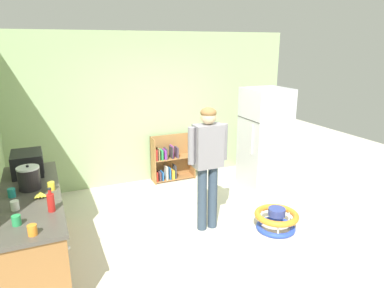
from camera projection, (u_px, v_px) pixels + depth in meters
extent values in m
plane|color=beige|center=(215.00, 235.00, 4.73)|extent=(12.00, 12.00, 0.00)
cube|color=#9CB97F|center=(158.00, 108.00, 6.41)|extent=(5.20, 0.06, 2.70)
cube|color=#976434|center=(35.00, 232.00, 3.97)|extent=(0.60, 2.11, 0.86)
cube|color=#4A463E|center=(30.00, 196.00, 3.84)|extent=(0.64, 2.15, 0.04)
sphere|color=silver|center=(68.00, 248.00, 3.43)|extent=(0.04, 0.04, 0.04)
sphere|color=silver|center=(63.00, 217.00, 4.05)|extent=(0.04, 0.04, 0.04)
sphere|color=silver|center=(59.00, 194.00, 4.67)|extent=(0.04, 0.04, 0.04)
cube|color=#B7BABF|center=(264.00, 140.00, 6.03)|extent=(0.70, 0.68, 1.78)
cylinder|color=silver|center=(252.00, 140.00, 5.71)|extent=(0.02, 0.02, 0.50)
cube|color=#333333|center=(248.00, 119.00, 5.78)|extent=(0.01, 0.67, 0.01)
cube|color=#976637|center=(153.00, 161.00, 6.39)|extent=(0.02, 0.28, 0.85)
cube|color=#976637|center=(192.00, 155.00, 6.69)|extent=(0.02, 0.28, 0.85)
cube|color=olive|center=(171.00, 156.00, 6.66)|extent=(0.80, 0.02, 0.85)
cube|color=#976637|center=(173.00, 178.00, 6.65)|extent=(0.76, 0.24, 0.02)
cube|color=#976637|center=(173.00, 158.00, 6.54)|extent=(0.76, 0.24, 0.02)
cube|color=#B2231A|center=(156.00, 176.00, 6.47)|extent=(0.03, 0.17, 0.18)
cube|color=#B72C24|center=(156.00, 155.00, 6.35)|extent=(0.03, 0.17, 0.21)
cube|color=#4B3840|center=(159.00, 176.00, 6.49)|extent=(0.03, 0.17, 0.17)
cube|color=olive|center=(158.00, 154.00, 6.37)|extent=(0.02, 0.17, 0.22)
cube|color=#235CA6|center=(162.00, 176.00, 6.51)|extent=(0.03, 0.17, 0.16)
cube|color=#2B8F49|center=(161.00, 154.00, 6.39)|extent=(0.03, 0.17, 0.18)
cube|color=beige|center=(166.00, 173.00, 6.53)|extent=(0.03, 0.17, 0.26)
cube|color=purple|center=(164.00, 154.00, 6.42)|extent=(0.03, 0.17, 0.18)
cube|color=#245DA1|center=(169.00, 173.00, 6.56)|extent=(0.02, 0.17, 0.22)
cube|color=#3F3A3A|center=(166.00, 153.00, 6.43)|extent=(0.03, 0.17, 0.20)
cube|color=orange|center=(171.00, 174.00, 6.58)|extent=(0.02, 0.17, 0.18)
cube|color=#3F3B3D|center=(171.00, 152.00, 6.46)|extent=(0.02, 0.17, 0.22)
cube|color=#3A3C46|center=(174.00, 171.00, 6.59)|extent=(0.02, 0.17, 0.26)
cube|color=#88388D|center=(172.00, 152.00, 6.47)|extent=(0.02, 0.17, 0.24)
cube|color=gold|center=(173.00, 174.00, 6.59)|extent=(0.03, 0.17, 0.17)
cube|color=#433646|center=(176.00, 152.00, 6.51)|extent=(0.03, 0.17, 0.20)
cylinder|color=#2F3E4F|center=(202.00, 199.00, 4.76)|extent=(0.13, 0.13, 0.91)
cylinder|color=#2F3E4F|center=(213.00, 197.00, 4.82)|extent=(0.13, 0.13, 0.91)
cube|color=gray|center=(208.00, 146.00, 4.58)|extent=(0.38, 0.22, 0.58)
cylinder|color=gray|center=(191.00, 146.00, 4.48)|extent=(0.09, 0.09, 0.49)
cylinder|color=gray|center=(224.00, 142.00, 4.67)|extent=(0.09, 0.09, 0.49)
sphere|color=#D4B589|center=(208.00, 117.00, 4.48)|extent=(0.20, 0.20, 0.20)
ellipsoid|color=brown|center=(208.00, 113.00, 4.46)|extent=(0.21, 0.21, 0.13)
torus|color=blue|center=(276.00, 227.00, 4.85)|extent=(0.54, 0.54, 0.07)
torus|color=orange|center=(277.00, 215.00, 4.80)|extent=(0.60, 0.60, 0.08)
cylinder|color=navy|center=(277.00, 212.00, 4.79)|extent=(0.23, 0.23, 0.10)
cylinder|color=silver|center=(289.00, 218.00, 4.91)|extent=(0.02, 0.02, 0.18)
cylinder|color=silver|center=(261.00, 217.00, 4.95)|extent=(0.02, 0.02, 0.18)
cylinder|color=silver|center=(278.00, 229.00, 4.62)|extent=(0.02, 0.02, 0.18)
cube|color=black|center=(27.00, 163.00, 4.40)|extent=(0.36, 0.48, 0.28)
cube|color=#2D2D33|center=(43.00, 162.00, 4.43)|extent=(0.01, 0.31, 0.20)
cube|color=#515156|center=(43.00, 157.00, 4.62)|extent=(0.01, 0.10, 0.20)
cylinder|color=black|center=(29.00, 179.00, 3.94)|extent=(0.24, 0.24, 0.24)
cylinder|color=silver|center=(28.00, 168.00, 3.90)|extent=(0.24, 0.24, 0.02)
sphere|color=black|center=(27.00, 166.00, 3.90)|extent=(0.03, 0.03, 0.03)
ellipsoid|color=yellow|center=(38.00, 195.00, 3.74)|extent=(0.11, 0.15, 0.04)
ellipsoid|color=gold|center=(39.00, 195.00, 3.74)|extent=(0.07, 0.16, 0.04)
ellipsoid|color=yellow|center=(41.00, 195.00, 3.75)|extent=(0.07, 0.16, 0.04)
ellipsoid|color=yellow|center=(42.00, 195.00, 3.75)|extent=(0.11, 0.15, 0.04)
cylinder|color=red|center=(51.00, 203.00, 3.42)|extent=(0.07, 0.07, 0.18)
cylinder|color=red|center=(50.00, 192.00, 3.39)|extent=(0.03, 0.03, 0.05)
cylinder|color=black|center=(49.00, 189.00, 3.38)|extent=(0.04, 0.04, 0.02)
cylinder|color=white|center=(15.00, 205.00, 3.46)|extent=(0.08, 0.08, 0.09)
cylinder|color=orange|center=(32.00, 230.00, 3.01)|extent=(0.08, 0.08, 0.09)
cylinder|color=#2A9552|center=(16.00, 220.00, 3.17)|extent=(0.08, 0.08, 0.09)
cylinder|color=yellow|center=(51.00, 186.00, 3.93)|extent=(0.08, 0.08, 0.09)
cylinder|color=teal|center=(12.00, 193.00, 3.76)|extent=(0.08, 0.08, 0.09)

